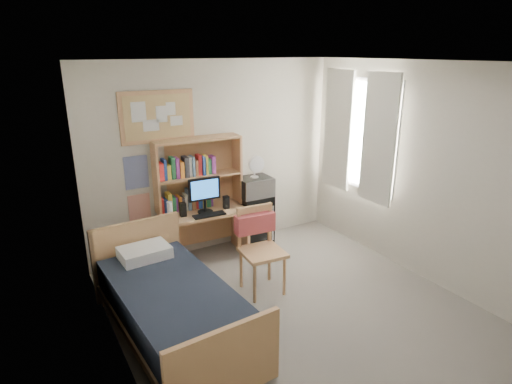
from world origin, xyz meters
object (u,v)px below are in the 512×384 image
desk_chair (262,252)px  microwave (254,187)px  monitor (205,196)px  bed (174,312)px  bulletin_board (157,117)px  speaker_right (226,202)px  desk_fan (254,168)px  mini_fridge (254,220)px  desk (205,235)px  speaker_left (183,209)px

desk_chair → microwave: size_ratio=2.22×
monitor → bed: bearing=-122.4°
bulletin_board → bed: bearing=-106.6°
monitor → microwave: bearing=8.5°
bulletin_board → speaker_right: bulletin_board is taller
speaker_right → desk_fan: size_ratio=0.62×
desk_chair → desk_fan: size_ratio=3.62×
bulletin_board → desk_fan: bulletin_board is taller
mini_fridge → desk_fan: size_ratio=2.69×
desk_chair → desk_fan: 1.42m
mini_fridge → speaker_right: speaker_right is taller
desk → monitor: 0.57m
desk_chair → speaker_left: desk_chair is taller
monitor → desk_chair: bearing=-74.7°
bed → microwave: (1.73, 1.41, 0.62)m
mini_fridge → bed: 2.25m
desk → microwave: bearing=4.2°
mini_fridge → desk: bearing=-175.6°
monitor → desk_fan: 0.83m
speaker_left → desk_chair: bearing=-60.7°
bed → monitor: bearing=51.4°
mini_fridge → speaker_left: 1.17m
speaker_right → desk_fan: (0.49, 0.09, 0.39)m
desk → bed: (-0.94, -1.39, -0.07)m
monitor → desk: bearing=90.0°
desk_fan → mini_fridge: bearing=90.0°
desk_chair → desk_fan: (0.56, 1.14, 0.65)m
speaker_left → microwave: microwave is taller
mini_fridge → desk_fan: desk_fan is taller
bulletin_board → monitor: bearing=-38.0°
bulletin_board → desk: bearing=-32.7°
microwave → speaker_right: bearing=-167.7°
desk_chair → speaker_left: bearing=121.2°
desk_chair → microwave: 1.32m
mini_fridge → speaker_right: bearing=-165.4°
bulletin_board → mini_fridge: bearing=-11.2°
desk_chair → speaker_left: 1.23m
desk_chair → microwave: microwave is taller
bed → speaker_right: size_ratio=11.26×
bulletin_board → desk_chair: bearing=-64.3°
speaker_left → speaker_right: bearing=-0.0°
monitor → speaker_left: (-0.30, 0.01, -0.13)m
desk → microwave: microwave is taller
monitor → bulletin_board: bearing=144.7°
mini_fridge → microwave: 0.51m
bulletin_board → desk: (0.44, -0.28, -1.58)m
speaker_right → microwave: microwave is taller
bed → microwave: bearing=35.8°
desk_chair → speaker_right: size_ratio=5.83×
bulletin_board → bed: bulletin_board is taller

